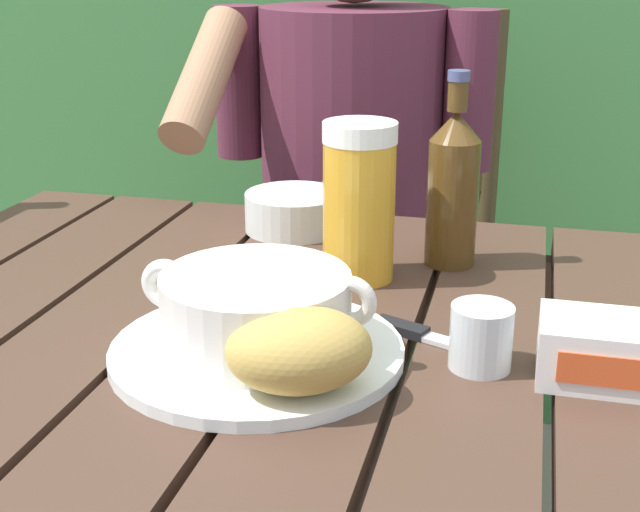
# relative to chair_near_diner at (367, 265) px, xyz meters

# --- Properties ---
(dining_table) EXTENTS (1.17, 0.86, 0.73)m
(dining_table) POSITION_rel_chair_near_diner_xyz_m (0.14, -0.87, 0.15)
(dining_table) COLOR #452F23
(dining_table) RESTS_ON ground_plane
(chair_near_diner) EXTENTS (0.49, 0.44, 0.98)m
(chair_near_diner) POSITION_rel_chair_near_diner_xyz_m (0.00, 0.00, 0.00)
(chair_near_diner) COLOR #423720
(chair_near_diner) RESTS_ON ground_plane
(person_eating) EXTENTS (0.48, 0.47, 1.21)m
(person_eating) POSITION_rel_chair_near_diner_xyz_m (-0.00, -0.20, 0.23)
(person_eating) COLOR #572537
(person_eating) RESTS_ON ground_plane
(serving_plate) EXTENTS (0.28, 0.28, 0.01)m
(serving_plate) POSITION_rel_chair_near_diner_xyz_m (0.07, -0.92, 0.25)
(serving_plate) COLOR white
(serving_plate) RESTS_ON dining_table
(soup_bowl) EXTENTS (0.23, 0.18, 0.08)m
(soup_bowl) POSITION_rel_chair_near_diner_xyz_m (0.07, -0.92, 0.30)
(soup_bowl) COLOR white
(soup_bowl) RESTS_ON serving_plate
(bread_roll) EXTENTS (0.15, 0.13, 0.07)m
(bread_roll) POSITION_rel_chair_near_diner_xyz_m (0.13, -0.99, 0.29)
(bread_roll) COLOR tan
(bread_roll) RESTS_ON serving_plate
(beer_glass) EXTENTS (0.08, 0.08, 0.18)m
(beer_glass) POSITION_rel_chair_near_diner_xyz_m (0.12, -0.69, 0.34)
(beer_glass) COLOR gold
(beer_glass) RESTS_ON dining_table
(beer_bottle) EXTENTS (0.06, 0.06, 0.23)m
(beer_bottle) POSITION_rel_chair_near_diner_xyz_m (0.22, -0.62, 0.34)
(beer_bottle) COLOR #513615
(beer_bottle) RESTS_ON dining_table
(water_glass_small) EXTENTS (0.06, 0.06, 0.06)m
(water_glass_small) POSITION_rel_chair_near_diner_xyz_m (0.28, -0.89, 0.28)
(water_glass_small) COLOR silver
(water_glass_small) RESTS_ON dining_table
(butter_tub) EXTENTS (0.11, 0.08, 0.06)m
(butter_tub) POSITION_rel_chair_near_diner_xyz_m (0.38, -0.89, 0.27)
(butter_tub) COLOR white
(butter_tub) RESTS_ON dining_table
(table_knife) EXTENTS (0.14, 0.07, 0.01)m
(table_knife) POSITION_rel_chair_near_diner_xyz_m (0.22, -0.84, 0.25)
(table_knife) COLOR silver
(table_knife) RESTS_ON dining_table
(diner_bowl) EXTENTS (0.13, 0.13, 0.05)m
(diner_bowl) POSITION_rel_chair_near_diner_xyz_m (-0.00, -0.54, 0.27)
(diner_bowl) COLOR white
(diner_bowl) RESTS_ON dining_table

